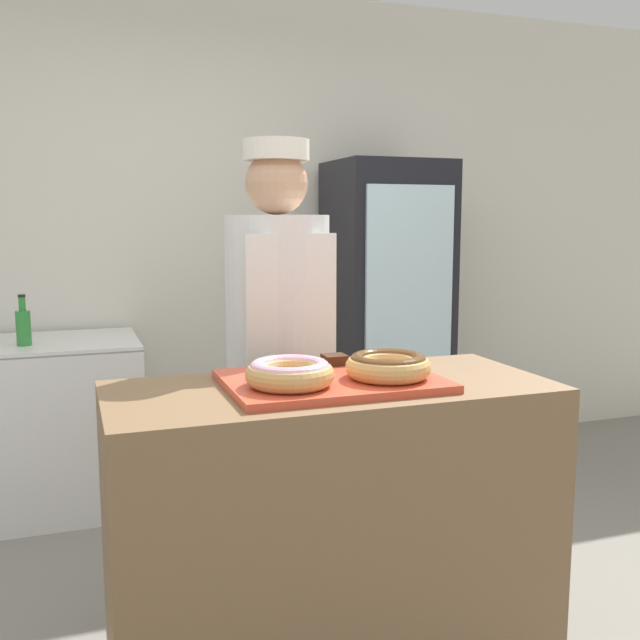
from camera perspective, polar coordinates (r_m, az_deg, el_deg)
name	(u,v)px	position (r m, az deg, el deg)	size (l,w,h in m)	color
wall_back	(200,234)	(4.11, -9.56, 6.77)	(8.00, 0.06, 2.70)	silver
display_counter	(331,538)	(2.26, 0.88, -17.03)	(1.31, 0.58, 0.95)	brown
serving_tray	(331,381)	(2.10, 0.91, -4.90)	(0.62, 0.45, 0.02)	#D84C33
donut_light_glaze	(290,372)	(1.98, -2.44, -4.20)	(0.25, 0.25, 0.07)	tan
donut_chocolate_glaze	(388,365)	(2.08, 5.46, -3.60)	(0.25, 0.25, 0.07)	tan
brownie_back_left	(291,363)	(2.23, -2.33, -3.43)	(0.07, 0.07, 0.03)	#382111
brownie_back_right	(335,360)	(2.27, 1.17, -3.19)	(0.07, 0.07, 0.03)	#382111
baker_person	(279,364)	(2.63, -3.29, -3.55)	(0.38, 0.38, 1.71)	#4C4C51
beverage_fridge	(386,318)	(4.07, 5.31, 0.16)	(0.61, 0.59, 1.75)	black
chest_freezer	(25,427)	(3.81, -22.55, -7.90)	(1.10, 0.65, 0.85)	white
bottle_green	(23,326)	(3.61, -22.65, -0.44)	(0.07, 0.07, 0.24)	#2D8C38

